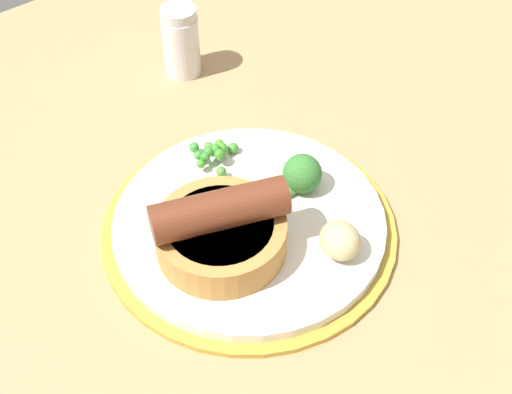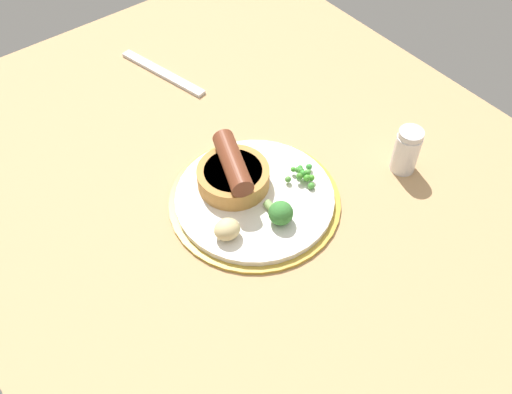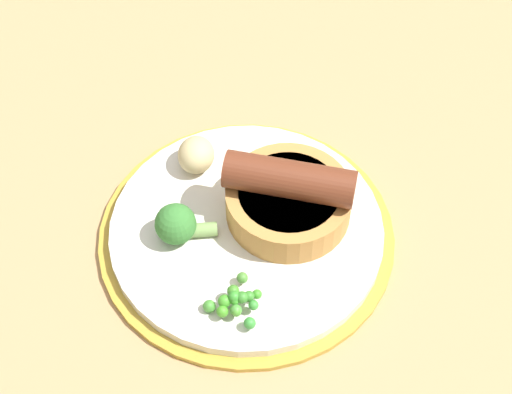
{
  "view_description": "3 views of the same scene",
  "coord_description": "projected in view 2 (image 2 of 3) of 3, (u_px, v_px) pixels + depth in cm",
  "views": [
    {
      "loc": [
        -24.92,
        -31.71,
        46.49
      ],
      "look_at": [
        -1.65,
        -2.89,
        7.23
      ],
      "focal_mm": 50.0,
      "sensor_mm": 36.0,
      "label": 1
    },
    {
      "loc": [
        37.43,
        -32.83,
        63.35
      ],
      "look_at": [
        -0.47,
        -3.18,
        6.04
      ],
      "focal_mm": 40.0,
      "sensor_mm": 36.0,
      "label": 2
    },
    {
      "loc": [
        3.15,
        36.21,
        59.27
      ],
      "look_at": [
        -2.84,
        -3.68,
        6.41
      ],
      "focal_mm": 60.0,
      "sensor_mm": 36.0,
      "label": 3
    }
  ],
  "objects": [
    {
      "name": "dining_table",
      "position": [
        276.0,
        209.0,
        0.79
      ],
      "size": [
        110.0,
        80.0,
        3.0
      ],
      "primitive_type": "cube",
      "color": "tan",
      "rests_on": "ground"
    },
    {
      "name": "dinner_plate",
      "position": [
        255.0,
        199.0,
        0.78
      ],
      "size": [
        23.52,
        23.52,
        1.4
      ],
      "color": "#B79333",
      "rests_on": "dining_table"
    },
    {
      "name": "sausage_pudding",
      "position": [
        233.0,
        173.0,
        0.77
      ],
      "size": [
        10.4,
        9.9,
        5.74
      ],
      "rotation": [
        0.0,
        0.0,
        5.92
      ],
      "color": "#BC8442",
      "rests_on": "dinner_plate"
    },
    {
      "name": "pea_pile",
      "position": [
        303.0,
        174.0,
        0.78
      ],
      "size": [
        4.41,
        4.73,
        1.86
      ],
      "color": "green",
      "rests_on": "dinner_plate"
    },
    {
      "name": "broccoli_floret_near",
      "position": [
        280.0,
        213.0,
        0.73
      ],
      "size": [
        4.81,
        3.24,
        3.24
      ],
      "rotation": [
        0.0,
        0.0,
        6.23
      ],
      "color": "#387A33",
      "rests_on": "dinner_plate"
    },
    {
      "name": "potato_chunk_1",
      "position": [
        227.0,
        229.0,
        0.72
      ],
      "size": [
        3.68,
        3.98,
        2.73
      ],
      "primitive_type": "ellipsoid",
      "rotation": [
        0.0,
        0.0,
        1.35
      ],
      "color": "#CCB77F",
      "rests_on": "dinner_plate"
    },
    {
      "name": "fork",
      "position": [
        163.0,
        73.0,
        0.96
      ],
      "size": [
        17.88,
        5.76,
        0.6
      ],
      "primitive_type": "cube",
      "rotation": [
        0.0,
        0.0,
        0.24
      ],
      "color": "silver",
      "rests_on": "dining_table"
    },
    {
      "name": "salt_shaker",
      "position": [
        407.0,
        151.0,
        0.8
      ],
      "size": [
        3.61,
        3.61,
        7.15
      ],
      "color": "silver",
      "rests_on": "dining_table"
    }
  ]
}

